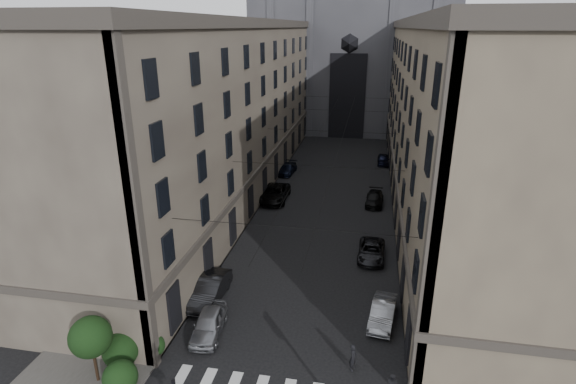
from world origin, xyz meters
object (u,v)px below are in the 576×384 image
Objects in this scene: car_right_midnear at (371,251)px; pedestrian at (353,357)px; car_right_near at (383,312)px; car_left_far at (287,169)px; car_left_near at (209,323)px; gothic_tower at (354,28)px; car_right_far at (383,159)px; car_left_midfar at (275,193)px; car_right_midfar at (374,199)px; car_left_midnear at (210,290)px.

car_right_midnear is 13.32m from pedestrian.
car_left_far is at bearing 119.72° from car_right_near.
car_right_near is 5.02m from pedestrian.
car_right_midnear is at bearing 44.59° from car_left_near.
gothic_tower is at bearing 80.23° from car_left_near.
car_left_near is 15.34m from car_right_midnear.
gothic_tower reaches higher than car_right_far.
car_left_near is at bearing -94.38° from gothic_tower.
gothic_tower is 9.94× the size of car_left_midfar.
car_right_midnear reaches higher than car_right_midfar.
car_right_far is (1.15, 15.58, 0.04)m from car_right_midfar.
car_left_midnear is at bearing -115.23° from car_right_midfar.
car_left_midnear reaches higher than car_right_far.
car_left_midfar reaches higher than car_left_near.
car_right_near reaches higher than car_left_far.
car_left_midfar is 20.25m from car_right_far.
gothic_tower is 13.83× the size of car_right_near.
car_left_midnear is at bearing -141.40° from car_right_midnear.
car_left_midfar is (-5.74, -42.21, -16.99)m from gothic_tower.
car_right_near reaches higher than car_right_midfar.
car_left_midfar is (0.46, 19.69, -0.01)m from car_left_midnear.
gothic_tower is at bearing 103.51° from car_right_far.
pedestrian is at bearing -91.86° from car_right_midnear.
car_left_near is 26.00m from car_right_midfar.
gothic_tower is at bearing 84.97° from car_left_midnear.
gothic_tower reaches higher than car_left_near.
car_right_midfar is (10.79, 0.77, -0.17)m from car_left_midfar.
car_left_midfar is at bearing -97.75° from gothic_tower.
car_left_far is 31.99m from car_right_near.
car_left_midnear is at bearing 78.33° from pedestrian.
car_right_near is at bearing -90.80° from car_right_far.
gothic_tower reaches higher than car_left_midfar.
gothic_tower is 69.19m from pedestrian.
car_left_midnear reaches higher than car_left_midfar.
car_left_midnear is 1.13× the size of car_right_midfar.
gothic_tower is 45.14m from car_right_midfar.
pedestrian is (-1.69, -4.73, 0.13)m from car_right_near.
pedestrian reaches higher than car_right_near.
car_left_midnear is at bearing -92.00° from car_left_midfar.
car_left_near is 9.13m from pedestrian.
car_right_midnear is at bearing -47.90° from car_left_midfar.
gothic_tower is 67.78m from car_left_near.
pedestrian reaches higher than car_left_near.
gothic_tower is 12.48× the size of car_right_midnear.
car_right_near is 8.61m from car_right_midnear.
car_right_near is (11.86, -29.71, 0.04)m from car_left_far.
car_left_midnear reaches higher than pedestrian.
car_right_near is 20.80m from car_right_midfar.
car_left_midnear is 0.85× the size of car_left_midfar.
car_right_near is 1.05× the size of car_right_far.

